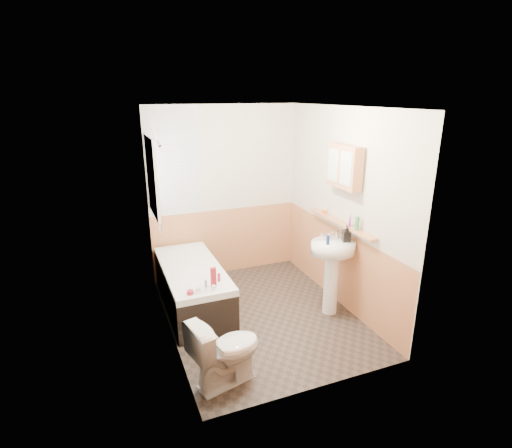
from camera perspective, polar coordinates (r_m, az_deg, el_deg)
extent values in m
plane|color=#2C241F|center=(5.12, 0.63, -12.82)|extent=(2.80, 2.80, 0.00)
plane|color=white|center=(4.39, 0.75, 16.39)|extent=(2.80, 2.80, 0.00)
cube|color=beige|center=(5.88, -4.54, 4.49)|extent=(2.20, 0.02, 2.50)
cube|color=beige|center=(3.42, 9.72, -6.00)|extent=(2.20, 0.02, 2.50)
cube|color=beige|center=(4.33, -13.05, -1.01)|extent=(0.02, 2.80, 2.50)
cube|color=beige|center=(5.11, 12.29, 2.01)|extent=(0.02, 2.80, 2.50)
cube|color=tan|center=(5.35, 11.56, -5.75)|extent=(0.01, 2.80, 1.00)
cube|color=tan|center=(3.81, 8.92, -16.24)|extent=(2.20, 0.01, 1.00)
cube|color=tan|center=(6.08, -4.30, -2.43)|extent=(2.20, 0.01, 1.00)
cube|color=white|center=(4.33, -12.76, -0.98)|extent=(0.01, 2.80, 2.50)
cube|color=white|center=(5.60, -11.78, 8.69)|extent=(0.75, 0.01, 1.50)
cube|color=white|center=(5.14, -14.57, 6.53)|extent=(0.03, 0.79, 0.99)
cube|color=white|center=(5.14, -14.44, 6.55)|extent=(0.01, 0.70, 0.90)
cube|color=white|center=(5.14, -14.43, 6.55)|extent=(0.01, 0.04, 0.90)
cube|color=black|center=(5.25, -9.03, -9.21)|extent=(0.70, 1.64, 0.48)
cube|color=white|center=(5.13, -9.19, -6.41)|extent=(0.70, 1.64, 0.08)
cube|color=white|center=(5.13, -9.18, -6.51)|extent=(0.56, 1.50, 0.04)
cylinder|color=silver|center=(4.45, -7.18, -8.75)|extent=(0.04, 0.04, 0.14)
sphere|color=silver|center=(4.44, -8.30, -9.27)|extent=(0.06, 0.06, 0.06)
sphere|color=silver|center=(4.48, -6.04, -8.92)|extent=(0.06, 0.06, 0.06)
cylinder|color=silver|center=(4.88, -13.96, 5.95)|extent=(0.02, 0.02, 1.30)
cylinder|color=silver|center=(5.03, -13.45, -0.67)|extent=(0.05, 0.05, 0.02)
cylinder|color=silver|center=(4.79, -14.51, 12.90)|extent=(0.05, 0.05, 0.02)
cylinder|color=silver|center=(4.82, -13.76, 11.03)|extent=(0.07, 0.09, 0.09)
imported|color=white|center=(3.93, -4.33, -17.59)|extent=(0.78, 0.55, 0.69)
cylinder|color=white|center=(5.08, 10.65, -8.44)|extent=(0.18, 0.18, 0.77)
ellipsoid|color=white|center=(4.89, 10.99, -3.27)|extent=(0.56, 0.45, 0.15)
cylinder|color=silver|center=(4.88, 9.34, -1.74)|extent=(0.03, 0.03, 0.08)
cylinder|color=silver|center=(4.98, 11.46, -1.41)|extent=(0.03, 0.03, 0.08)
cylinder|color=silver|center=(4.90, 10.56, -1.30)|extent=(0.02, 0.11, 0.09)
cube|color=tan|center=(5.06, 11.96, 0.15)|extent=(0.10, 1.34, 0.03)
cube|color=tan|center=(4.84, 12.52, 8.02)|extent=(0.14, 0.56, 0.50)
cube|color=silver|center=(4.69, 12.73, 7.69)|extent=(0.01, 0.22, 0.38)
cube|color=silver|center=(4.92, 10.96, 8.27)|extent=(0.01, 0.22, 0.38)
cylinder|color=#388447|center=(4.76, 14.26, 0.07)|extent=(0.06, 0.06, 0.16)
cone|color=purple|center=(4.87, 13.29, 0.72)|extent=(0.05, 0.05, 0.19)
cylinder|color=orange|center=(5.36, 9.70, 1.73)|extent=(0.07, 0.07, 0.04)
imported|color=black|center=(4.87, 12.76, -1.93)|extent=(0.15, 0.22, 0.09)
cylinder|color=navy|center=(4.73, 10.24, -2.25)|extent=(0.05, 0.05, 0.11)
cube|color=maroon|center=(4.53, -6.12, -7.56)|extent=(0.07, 0.05, 0.23)
cylinder|color=maroon|center=(4.44, -9.39, -9.61)|extent=(0.08, 0.08, 0.04)
cylinder|color=maroon|center=(4.67, -5.32, -7.59)|extent=(0.04, 0.04, 0.10)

